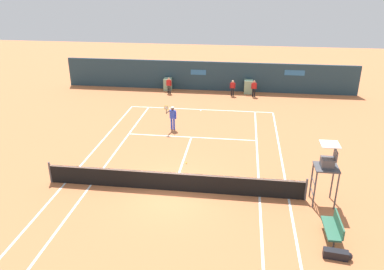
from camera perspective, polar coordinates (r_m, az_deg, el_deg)
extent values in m
plane|color=#C67042|center=(18.08, -2.85, -8.28)|extent=(80.00, 80.00, 0.00)
cube|color=white|center=(28.62, 1.34, 3.83)|extent=(10.60, 0.10, 0.01)
cube|color=white|center=(19.65, -18.35, -6.80)|extent=(0.10, 23.40, 0.01)
cube|color=white|center=(19.14, -14.81, -7.18)|extent=(0.10, 23.40, 0.01)
cube|color=white|center=(17.87, 10.03, -9.04)|extent=(0.10, 23.40, 0.01)
cube|color=white|center=(17.99, 14.22, -9.20)|extent=(0.10, 23.40, 0.01)
cube|color=white|center=(23.71, -0.09, -0.32)|extent=(8.00, 0.10, 0.01)
cube|color=white|center=(20.84, -1.28, -3.76)|extent=(0.10, 6.40, 0.01)
cube|color=white|center=(28.48, 1.31, 3.73)|extent=(0.10, 0.24, 0.01)
cylinder|color=#4C4C51|center=(19.71, -20.39, -5.24)|extent=(0.10, 0.10, 1.07)
cylinder|color=#4C4C51|center=(17.83, 16.63, -7.81)|extent=(0.10, 0.10, 1.07)
cube|color=black|center=(17.84, -2.88, -6.97)|extent=(12.00, 0.03, 0.95)
cube|color=white|center=(17.62, -2.91, -5.72)|extent=(12.00, 0.04, 0.06)
cube|color=#233D4C|center=(33.33, 2.39, 8.79)|extent=(25.00, 0.24, 2.48)
cube|color=#2D6BA8|center=(33.21, 15.05, 8.94)|extent=(1.65, 0.02, 0.44)
cube|color=#2D6BA8|center=(33.20, 0.95, 9.33)|extent=(1.32, 0.02, 0.44)
cube|color=#8CB793|center=(33.46, -3.63, 7.56)|extent=(0.65, 0.70, 1.05)
cube|color=#8CB793|center=(32.84, 8.39, 7.14)|extent=(0.70, 0.70, 1.14)
cylinder|color=#47474C|center=(17.24, 17.82, -7.83)|extent=(0.07, 0.07, 1.72)
cylinder|color=#47474C|center=(18.01, 17.38, -6.39)|extent=(0.07, 0.07, 1.72)
cylinder|color=#47474C|center=(17.43, 20.75, -7.90)|extent=(0.07, 0.07, 1.72)
cylinder|color=#47474C|center=(18.19, 20.18, -6.47)|extent=(0.07, 0.07, 1.72)
cylinder|color=#47474C|center=(17.79, 17.46, -8.06)|extent=(0.04, 0.81, 0.04)
cylinder|color=#47474C|center=(17.54, 17.66, -6.61)|extent=(0.04, 0.81, 0.04)
cube|color=#47474C|center=(17.30, 19.41, -4.57)|extent=(1.00, 1.00, 0.06)
cube|color=#4C4C51|center=(17.20, 19.51, -3.89)|extent=(0.52, 0.56, 0.40)
cube|color=#4C4C51|center=(17.11, 20.62, -2.80)|extent=(0.06, 0.56, 0.45)
cube|color=white|center=(16.85, 19.88, -1.30)|extent=(0.76, 0.80, 0.04)
cylinder|color=#38383D|center=(15.45, 20.35, -15.15)|extent=(0.06, 0.06, 0.38)
cylinder|color=#38383D|center=(16.54, 19.41, -12.24)|extent=(0.06, 0.06, 0.38)
cube|color=#2D664C|center=(15.86, 19.97, -12.97)|extent=(0.48, 1.54, 0.08)
cube|color=#2D664C|center=(15.78, 21.07, -12.23)|extent=(0.06, 1.54, 0.42)
cube|color=black|center=(15.12, 20.62, -16.29)|extent=(0.89, 0.40, 0.32)
sphere|color=black|center=(15.19, 22.29, -16.38)|extent=(0.29, 0.29, 0.28)
cylinder|color=blue|center=(24.80, -2.70, 1.67)|extent=(0.13, 0.13, 0.77)
cylinder|color=blue|center=(24.85, -3.07, 1.72)|extent=(0.13, 0.13, 0.77)
cube|color=blue|center=(24.60, -2.91, 3.12)|extent=(0.37, 0.25, 0.54)
sphere|color=brown|center=(24.47, -2.93, 3.95)|extent=(0.21, 0.21, 0.21)
cylinder|color=white|center=(24.45, -2.93, 4.12)|extent=(0.20, 0.20, 0.06)
cylinder|color=blue|center=(24.54, -2.44, 2.99)|extent=(0.08, 0.08, 0.52)
cylinder|color=brown|center=(24.37, -3.61, 3.46)|extent=(0.17, 0.53, 0.08)
cylinder|color=black|center=(24.10, -3.84, 3.51)|extent=(0.03, 0.03, 0.22)
torus|color=yellow|center=(24.02, -3.85, 4.07)|extent=(0.30, 0.08, 0.30)
cylinder|color=silver|center=(24.02, -3.85, 4.07)|extent=(0.26, 0.05, 0.26)
cylinder|color=black|center=(32.02, 6.17, 6.40)|extent=(0.11, 0.11, 0.67)
cylinder|color=black|center=(32.03, 5.90, 6.42)|extent=(0.11, 0.11, 0.67)
cube|color=#AD1E1E|center=(31.87, 6.08, 7.39)|extent=(0.30, 0.17, 0.47)
sphere|color=beige|center=(31.78, 6.10, 7.95)|extent=(0.18, 0.18, 0.18)
cylinder|color=#AD1E1E|center=(31.87, 6.41, 7.31)|extent=(0.07, 0.07, 0.45)
cylinder|color=#AD1E1E|center=(31.88, 5.74, 7.35)|extent=(0.07, 0.07, 0.45)
cylinder|color=black|center=(32.57, -3.31, 6.80)|extent=(0.11, 0.11, 0.69)
cylinder|color=black|center=(32.61, -3.57, 6.81)|extent=(0.11, 0.11, 0.69)
cube|color=#AD1E1E|center=(32.43, -3.46, 7.79)|extent=(0.32, 0.20, 0.48)
sphere|color=tan|center=(32.34, -3.48, 8.37)|extent=(0.19, 0.19, 0.19)
cylinder|color=#AD1E1E|center=(32.39, -3.14, 7.72)|extent=(0.07, 0.07, 0.46)
cylinder|color=#AD1E1E|center=(32.49, -3.79, 7.75)|extent=(0.07, 0.07, 0.46)
cylinder|color=black|center=(32.04, 9.31, 6.26)|extent=(0.11, 0.11, 0.69)
cylinder|color=black|center=(32.02, 9.04, 6.27)|extent=(0.11, 0.11, 0.69)
cube|color=#AD1E1E|center=(31.87, 9.24, 7.27)|extent=(0.33, 0.21, 0.48)
sphere|color=tan|center=(31.78, 9.28, 7.85)|extent=(0.19, 0.19, 0.19)
cylinder|color=#AD1E1E|center=(31.91, 9.58, 7.20)|extent=(0.07, 0.07, 0.46)
cylinder|color=#AD1E1E|center=(31.85, 8.89, 7.22)|extent=(0.07, 0.07, 0.46)
sphere|color=#CCE033|center=(20.46, -0.86, -4.19)|extent=(0.07, 0.07, 0.07)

